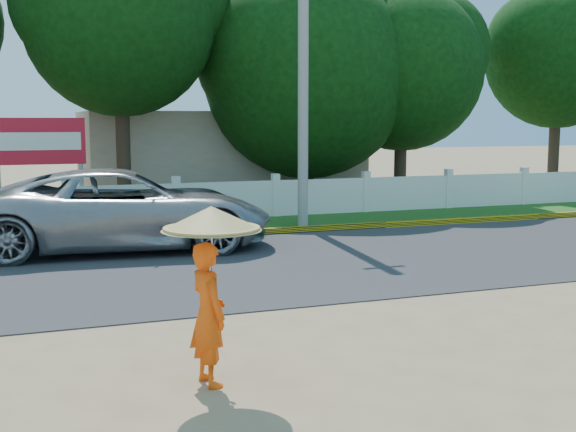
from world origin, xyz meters
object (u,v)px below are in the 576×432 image
at_px(utility_pole, 303,67).
at_px(billboard, 39,147).
at_px(monk_with_parasol, 210,269).
at_px(vehicle, 124,209).

xyz_separation_m(utility_pole, billboard, (-6.63, 3.27, -2.14)).
xyz_separation_m(monk_with_parasol, billboard, (-1.36, 13.95, 0.86)).
bearing_deg(monk_with_parasol, utility_pole, 63.74).
relative_size(vehicle, billboard, 2.22).
height_order(utility_pole, vehicle, utility_pole).
height_order(vehicle, monk_with_parasol, monk_with_parasol).
relative_size(utility_pole, vehicle, 1.31).
xyz_separation_m(vehicle, billboard, (-1.60, 5.17, 1.23)).
relative_size(utility_pole, monk_with_parasol, 4.37).
relative_size(monk_with_parasol, billboard, 0.66).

